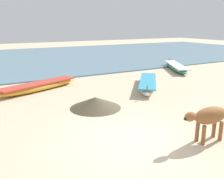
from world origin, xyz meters
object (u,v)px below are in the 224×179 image
Objects in this scene: cow_adult_brown at (209,117)px; fishing_boat_3 at (39,86)px; fishing_boat_4 at (148,83)px; fishing_boat_0 at (176,67)px.

fishing_boat_3 is at bearing -66.49° from cow_adult_brown.
cow_adult_brown reaches higher than fishing_boat_4.
fishing_boat_4 is 2.55× the size of cow_adult_brown.
fishing_boat_0 is 1.14× the size of fishing_boat_4.
fishing_boat_3 is (-9.99, -1.01, -0.00)m from fishing_boat_0.
fishing_boat_3 is at bearing -74.92° from fishing_boat_4.
fishing_boat_3 is 2.92× the size of cow_adult_brown.
fishing_boat_3 is 5.55m from fishing_boat_4.
fishing_boat_0 is 2.92× the size of cow_adult_brown.
fishing_boat_4 is (-4.87, -3.15, 0.00)m from fishing_boat_0.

